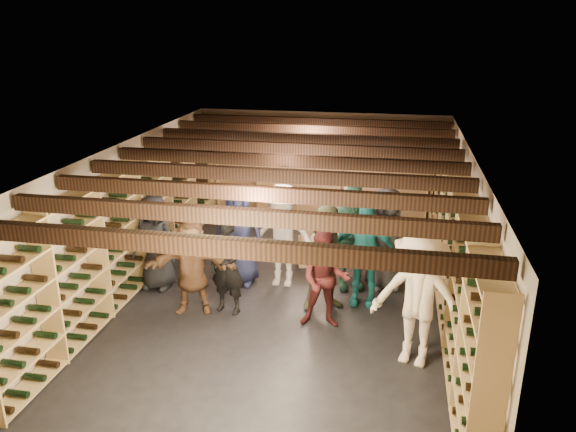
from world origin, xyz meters
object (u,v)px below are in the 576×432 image
Objects in this scene: crate_stack_right at (315,251)px; person_11 at (380,230)px; person_0 at (155,243)px; person_9 at (282,236)px; person_1 at (228,265)px; person_2 at (330,258)px; crate_stack_left at (313,243)px; person_10 at (351,237)px; person_7 at (352,229)px; person_6 at (238,235)px; crate_loose at (377,255)px; person_3 at (418,298)px; person_12 at (386,239)px; person_8 at (325,280)px; person_4 at (364,252)px; person_5 at (192,266)px.

person_11 is (1.16, -0.00, 0.51)m from crate_stack_right.
person_0 is 2.11m from person_9.
person_1 is 1.55m from person_2.
person_10 is at bearing -48.09° from crate_stack_left.
person_7 reaches higher than person_2.
person_6 is 1.99m from person_7.
crate_loose is 0.28× the size of person_9.
person_1 is 2.91m from person_3.
person_9 reaches higher than crate_stack_left.
person_3 is 2.94m from person_11.
person_12 reaches higher than crate_stack_right.
person_1 is (-2.16, -2.48, 0.69)m from crate_loose.
person_8 is at bearing -88.09° from person_11.
person_11 is 0.73m from person_12.
person_2 is 1.76m from person_11.
crate_stack_right is 1.59m from person_12.
person_0 is 1.05× the size of person_1.
person_0 is at bearing 177.40° from person_10.
person_4 reaches higher than person_7.
person_7 is at bearing -128.73° from person_11.
person_10 is 0.96m from person_11.
crate_loose is 0.82m from person_11.
person_4 is at bearing 6.60° from person_2.
person_10 is (1.75, 1.18, 0.15)m from person_1.
person_11 is at bearing -0.00° from crate_stack_right.
person_10 is 0.58m from person_12.
crate_stack_left is 1.70× the size of crate_loose.
person_5 is 0.82× the size of person_10.
person_10 is at bearing -49.40° from crate_stack_right.
person_11 is (-0.57, 2.88, -0.18)m from person_3.
person_1 is 0.82× the size of person_3.
crate_stack_left is 2.28m from person_1.
person_2 is at bearing -74.06° from crate_stack_right.
person_4 is 1.14× the size of person_5.
person_10 reaches higher than person_7.
person_2 is 0.95× the size of person_6.
person_1 is (-1.00, -2.02, 0.35)m from crate_stack_left.
person_0 is at bearing -163.36° from person_9.
crate_stack_left is at bearing 84.46° from person_2.
person_1 is at bearing -16.71° from person_0.
person_8 is 0.84× the size of person_9.
person_5 is (-2.54, -0.78, -0.11)m from person_4.
person_10 is (-0.41, -1.30, 0.83)m from crate_loose.
person_3 reaches higher than crate_loose.
person_0 is at bearing 169.62° from person_12.
person_2 is (1.50, 0.41, 0.07)m from person_1.
crate_loose is 0.29× the size of person_4.
crate_stack_left is 0.45× the size of person_3.
person_12 is (0.33, 0.62, 0.01)m from person_4.
person_10 reaches higher than person_0.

